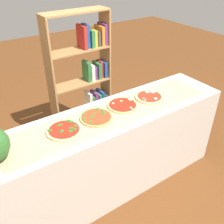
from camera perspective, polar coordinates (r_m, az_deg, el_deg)
ground_plane at (r=2.91m, az=-0.00°, el=-15.72°), size 12.00×12.00×0.00m
counter at (r=2.59m, az=-0.00°, el=-8.96°), size 2.39×0.57×0.92m
parchment_paper at (r=2.31m, az=-0.00°, el=-0.40°), size 2.03×0.43×0.00m
pizza_spinach_0 at (r=2.12m, az=-10.70°, el=-3.98°), size 0.29×0.29×0.03m
pizza_spinach_1 at (r=2.24m, az=-3.58°, el=-1.20°), size 0.29×0.29×0.03m
pizza_mushroom_2 at (r=2.42m, az=2.38°, el=1.53°), size 0.29×0.29×0.02m
pizza_mozzarella_3 at (r=2.58m, az=8.36°, el=3.37°), size 0.29×0.29×0.03m
bookshelf at (r=3.15m, az=-5.46°, el=6.93°), size 0.75×0.23×1.64m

